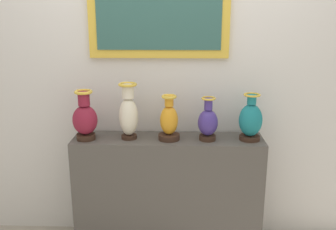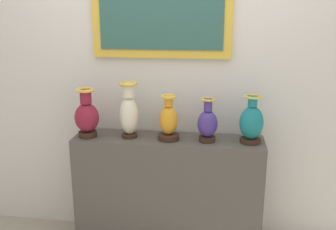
# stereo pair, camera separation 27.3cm
# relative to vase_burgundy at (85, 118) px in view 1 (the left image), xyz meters

# --- Properties ---
(display_shelf) EXTENTS (1.39, 0.32, 0.85)m
(display_shelf) POSITION_rel_vase_burgundy_xyz_m (0.59, 0.05, -0.58)
(display_shelf) COLOR #4C4742
(display_shelf) RESTS_ON ground_plane
(back_wall) EXTENTS (3.39, 0.14, 3.14)m
(back_wall) POSITION_rel_vase_burgundy_xyz_m (0.59, 0.26, 0.56)
(back_wall) COLOR silver
(back_wall) RESTS_ON ground_plane
(vase_burgundy) EXTENTS (0.18, 0.18, 0.36)m
(vase_burgundy) POSITION_rel_vase_burgundy_xyz_m (0.00, 0.00, 0.00)
(vase_burgundy) COLOR #382319
(vase_burgundy) RESTS_ON display_shelf
(vase_ivory) EXTENTS (0.14, 0.14, 0.41)m
(vase_ivory) POSITION_rel_vase_burgundy_xyz_m (0.31, 0.03, 0.03)
(vase_ivory) COLOR #382319
(vase_ivory) RESTS_ON display_shelf
(vase_amber) EXTENTS (0.15, 0.15, 0.33)m
(vase_amber) POSITION_rel_vase_burgundy_xyz_m (0.60, 0.02, -0.02)
(vase_amber) COLOR #382319
(vase_amber) RESTS_ON display_shelf
(vase_indigo) EXTENTS (0.14, 0.14, 0.32)m
(vase_indigo) POSITION_rel_vase_burgundy_xyz_m (0.88, 0.01, -0.02)
(vase_indigo) COLOR #382319
(vase_indigo) RESTS_ON display_shelf
(vase_teal) EXTENTS (0.17, 0.17, 0.34)m
(vase_teal) POSITION_rel_vase_burgundy_xyz_m (1.18, 0.03, -0.01)
(vase_teal) COLOR #382319
(vase_teal) RESTS_ON display_shelf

